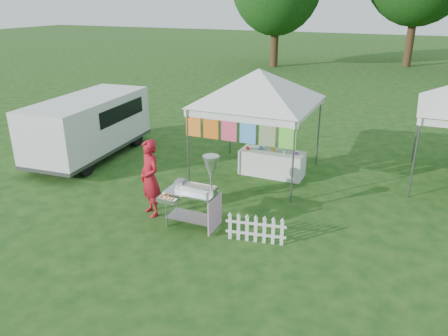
% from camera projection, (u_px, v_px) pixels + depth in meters
% --- Properties ---
extents(ground, '(120.00, 120.00, 0.00)m').
position_uv_depth(ground, '(202.00, 229.00, 9.58)').
color(ground, '#143E11').
rests_on(ground, ground).
extents(canopy_main, '(4.24, 4.24, 3.45)m').
position_uv_depth(canopy_main, '(259.00, 69.00, 11.48)').
color(canopy_main, '#59595E').
rests_on(canopy_main, ground).
extents(donut_cart, '(1.23, 0.85, 1.71)m').
position_uv_depth(donut_cart, '(198.00, 186.00, 9.26)').
color(donut_cart, gray).
rests_on(donut_cart, ground).
extents(vendor, '(0.79, 0.72, 1.81)m').
position_uv_depth(vendor, '(150.00, 178.00, 9.91)').
color(vendor, '#A91421').
rests_on(vendor, ground).
extents(cargo_van, '(2.18, 4.67, 1.89)m').
position_uv_depth(cargo_van, '(91.00, 125.00, 13.71)').
color(cargo_van, silver).
rests_on(cargo_van, ground).
extents(picket_fence, '(1.24, 0.25, 0.56)m').
position_uv_depth(picket_fence, '(256.00, 230.00, 8.96)').
color(picket_fence, silver).
rests_on(picket_fence, ground).
extents(display_table, '(1.80, 0.70, 0.71)m').
position_uv_depth(display_table, '(272.00, 163.00, 12.38)').
color(display_table, white).
rests_on(display_table, ground).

